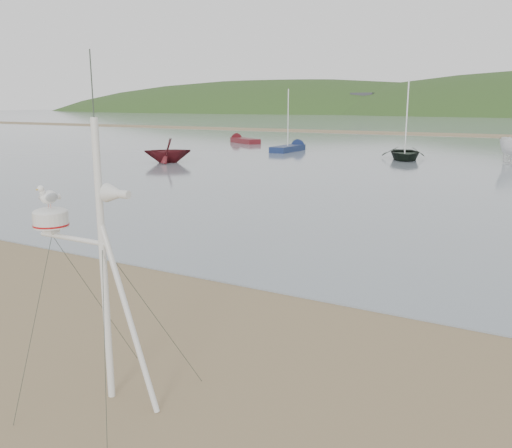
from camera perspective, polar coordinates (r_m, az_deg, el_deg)
The scene contains 7 objects.
ground at distance 10.04m, azimuth -15.52°, elevation -12.57°, with size 560.00×560.00×0.00m, color #786345.
sandbar at distance 76.69m, azimuth 24.99°, elevation 8.38°, with size 560.00×7.00×0.07m, color #786345.
mast_rig at distance 8.09m, azimuth -15.96°, elevation -9.78°, with size 2.16×2.31×4.88m.
boat_dark at distance 42.29m, azimuth 15.52°, elevation 9.62°, with size 3.25×0.94×4.55m, color black.
boat_red at distance 39.35m, azimuth -9.32°, elevation 8.77°, with size 2.80×1.71×3.25m, color #4F1217.
sailboat_blue_near at distance 49.31m, azimuth 4.08°, elevation 8.06°, with size 1.42×5.78×5.79m.
dinghy_red_far at distance 59.41m, azimuth -1.78°, elevation 8.84°, with size 5.62×4.17×1.40m.
Camera 1 is at (6.61, -6.29, 4.20)m, focal length 38.00 mm.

